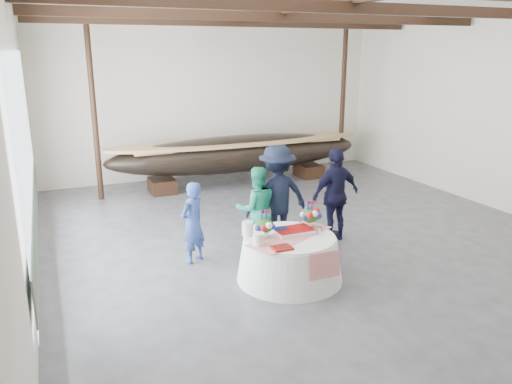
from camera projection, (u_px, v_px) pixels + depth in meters
name	position (u px, v px, depth m)	size (l,w,h in m)	color
floor	(313.00, 241.00, 9.80)	(10.00, 12.00, 0.01)	#3D3D42
wall_back	(214.00, 99.00, 14.49)	(10.00, 0.02, 4.50)	silver
wall_left	(19.00, 147.00, 7.30)	(0.02, 12.00, 4.50)	silver
pavilion_structure	(299.00, 29.00, 9.40)	(9.80, 11.76, 4.50)	black
open_bay	(28.00, 161.00, 8.32)	(0.03, 7.00, 3.20)	silver
longboat_display	(239.00, 153.00, 13.74)	(7.30, 1.46, 1.37)	black
banquet_table	(290.00, 258.00, 8.09)	(1.72, 1.72, 0.74)	white
tabletop_items	(285.00, 225.00, 8.06)	(1.67, 1.18, 0.40)	red
guest_woman_blue	(193.00, 223.00, 8.67)	(0.53, 0.35, 1.45)	navy
guest_woman_teal	(256.00, 209.00, 9.16)	(0.78, 0.61, 1.60)	#1B8F6C
guest_man_left	(277.00, 196.00, 9.40)	(1.25, 0.72, 1.94)	black
guest_man_right	(336.00, 195.00, 9.64)	(1.08, 0.45, 1.84)	black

